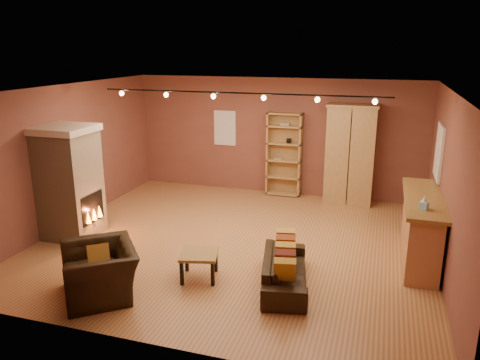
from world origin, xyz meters
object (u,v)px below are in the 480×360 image
(coffee_table, at_px, (199,257))
(armchair, at_px, (99,263))
(bar_counter, at_px, (421,228))
(fireplace, at_px, (70,182))
(armoire, at_px, (350,154))
(loveseat, at_px, (285,264))
(bookcase, at_px, (285,154))

(coffee_table, bearing_deg, armchair, -142.82)
(bar_counter, height_order, armchair, bar_counter)
(fireplace, bearing_deg, armoire, 36.40)
(loveseat, distance_m, coffee_table, 1.33)
(coffee_table, bearing_deg, bookcase, 85.80)
(loveseat, xyz_separation_m, coffee_table, (-1.32, -0.18, 0.02))
(fireplace, height_order, bookcase, fireplace)
(bookcase, bearing_deg, armchair, -105.36)
(loveseat, bearing_deg, bookcase, 1.10)
(loveseat, bearing_deg, armchair, 101.91)
(fireplace, xyz_separation_m, bar_counter, (6.24, 0.88, -0.50))
(fireplace, height_order, armchair, fireplace)
(armoire, distance_m, loveseat, 4.39)
(armchair, bearing_deg, coffee_table, 87.82)
(bar_counter, height_order, coffee_table, bar_counter)
(bar_counter, bearing_deg, bookcase, 135.92)
(loveseat, height_order, coffee_table, loveseat)
(bookcase, bearing_deg, armoire, -6.73)
(bookcase, height_order, coffee_table, bookcase)
(fireplace, bearing_deg, armchair, -45.46)
(bookcase, relative_size, coffee_table, 2.93)
(bookcase, xyz_separation_m, bar_counter, (2.96, -2.87, -0.46))
(bookcase, xyz_separation_m, armchair, (-1.52, -5.53, -0.52))
(armchair, bearing_deg, armoire, 110.80)
(fireplace, relative_size, armchair, 1.57)
(bookcase, distance_m, armchair, 5.76)
(fireplace, distance_m, bar_counter, 6.32)
(bar_counter, xyz_separation_m, coffee_table, (-3.30, -1.77, -0.20))
(armoire, xyz_separation_m, loveseat, (-0.57, -4.28, -0.80))
(bookcase, relative_size, armoire, 0.88)
(fireplace, bearing_deg, bar_counter, 7.99)
(armoire, bearing_deg, fireplace, -143.60)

